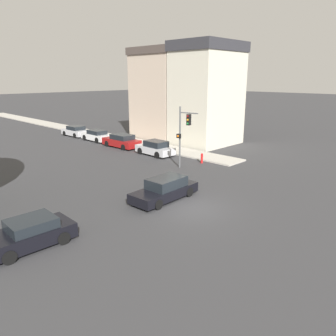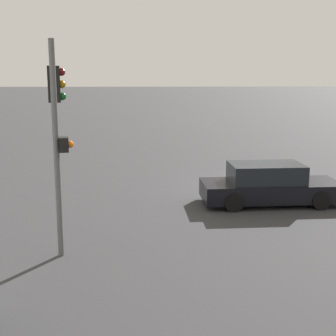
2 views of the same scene
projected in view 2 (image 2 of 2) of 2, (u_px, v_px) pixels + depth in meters
name	position (u px, v px, depth m)	size (l,w,h in m)	color
ground_plane	(255.00, 189.00, 18.32)	(300.00, 300.00, 0.00)	#333335
traffic_signal	(57.00, 117.00, 11.36)	(0.75, 1.82, 5.23)	#515456
crossing_car_1	(269.00, 185.00, 16.15)	(4.81, 2.05, 1.42)	black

